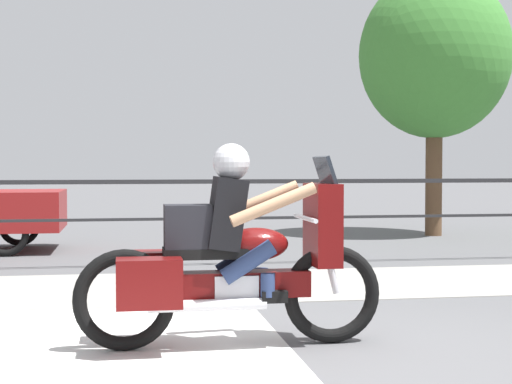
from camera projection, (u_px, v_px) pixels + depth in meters
The scene contains 6 objects.
ground_plane at pixel (334, 355), 5.85m from camera, with size 120.00×120.00×0.00m, color #565659.
sidewalk_band at pixel (257, 285), 9.20m from camera, with size 44.00×2.40×0.01m, color #99968E.
crosswalk_band at pixel (111, 371), 5.38m from camera, with size 2.72×6.00×0.01m, color silver.
fence_railing at pixel (236, 198), 10.93m from camera, with size 36.00×0.05×1.21m.
motorcycle at pixel (229, 257), 6.08m from camera, with size 2.41×0.76×1.59m.
tree_behind_sign at pixel (435, 56), 15.43m from camera, with size 2.98×2.98×5.20m.
Camera 1 is at (-1.54, -5.62, 1.43)m, focal length 55.00 mm.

